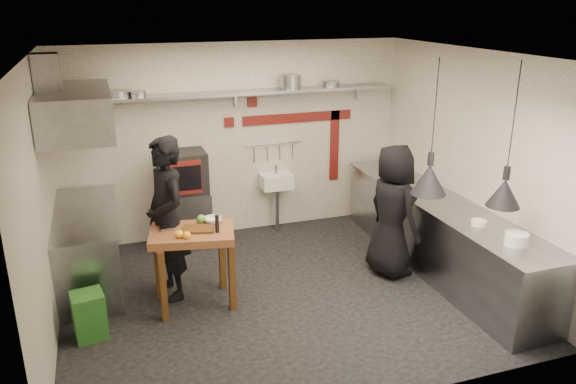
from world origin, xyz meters
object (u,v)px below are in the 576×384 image
object	(u,v)px
oven_stand	(187,219)
chef_left	(167,219)
green_bin	(89,315)
chef_right	(393,211)
combi_oven	(185,172)
prep_table	(194,268)

from	to	relation	value
oven_stand	chef_left	world-z (taller)	chef_left
green_bin	chef_right	size ratio (longest dim) A/B	0.29
oven_stand	chef_right	bearing A→B (deg)	-36.65
combi_oven	chef_left	bearing A→B (deg)	-108.09
oven_stand	combi_oven	bearing A→B (deg)	4.58
chef_left	oven_stand	bearing A→B (deg)	147.87
green_bin	prep_table	size ratio (longest dim) A/B	0.54
combi_oven	chef_left	world-z (taller)	chef_left
prep_table	combi_oven	bearing A→B (deg)	94.10
oven_stand	prep_table	world-z (taller)	prep_table
oven_stand	green_bin	bearing A→B (deg)	-124.20
prep_table	oven_stand	bearing A→B (deg)	94.74
green_bin	chef_right	xyz separation A→B (m)	(3.66, 0.30, 0.60)
oven_stand	combi_oven	world-z (taller)	combi_oven
oven_stand	green_bin	xyz separation A→B (m)	(-1.34, -2.00, -0.15)
chef_right	oven_stand	bearing A→B (deg)	44.00
chef_left	chef_right	bearing A→B (deg)	67.99
chef_left	chef_right	xyz separation A→B (m)	(2.74, -0.33, -0.12)
chef_left	green_bin	bearing A→B (deg)	-70.73
chef_right	combi_oven	bearing A→B (deg)	43.74
combi_oven	chef_left	size ratio (longest dim) A/B	0.30
chef_right	prep_table	bearing A→B (deg)	79.83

